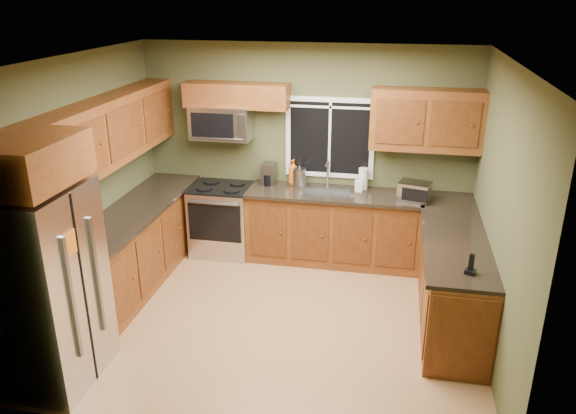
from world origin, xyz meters
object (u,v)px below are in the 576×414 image
(soap_bottle_a, at_px, (293,172))
(soap_bottle_c, at_px, (301,179))
(range, at_px, (223,219))
(microwave, at_px, (222,122))
(soap_bottle_b, at_px, (359,184))
(toaster_oven, at_px, (415,191))
(kettle, at_px, (300,177))
(refrigerator, at_px, (46,288))
(cordless_phone, at_px, (471,268))
(coffee_maker, at_px, (269,174))
(paper_towel_roll, at_px, (363,179))

(soap_bottle_a, relative_size, soap_bottle_c, 1.98)
(range, height_order, soap_bottle_a, soap_bottle_a)
(range, xyz_separation_m, microwave, (-0.00, 0.14, 1.26))
(range, distance_m, soap_bottle_b, 1.84)
(range, bearing_deg, toaster_oven, -1.91)
(kettle, distance_m, soap_bottle_b, 0.75)
(range, bearing_deg, refrigerator, -103.97)
(cordless_phone, bearing_deg, refrigerator, -165.94)
(refrigerator, distance_m, coffee_maker, 3.21)
(cordless_phone, bearing_deg, coffee_maker, 138.39)
(coffee_maker, bearing_deg, range, -164.01)
(microwave, xyz_separation_m, toaster_oven, (2.43, -0.22, -0.68))
(microwave, bearing_deg, paper_towel_roll, 2.37)
(paper_towel_roll, bearing_deg, soap_bottle_c, -178.73)
(toaster_oven, xyz_separation_m, kettle, (-1.43, 0.22, 0.02))
(kettle, bearing_deg, soap_bottle_b, -2.31)
(coffee_maker, xyz_separation_m, kettle, (0.41, -0.03, 0.01))
(soap_bottle_a, height_order, soap_bottle_b, soap_bottle_a)
(coffee_maker, bearing_deg, microwave, -176.73)
(refrigerator, distance_m, paper_towel_roll, 3.88)
(microwave, bearing_deg, toaster_oven, -5.11)
(kettle, bearing_deg, soap_bottle_a, 138.20)
(soap_bottle_a, xyz_separation_m, soap_bottle_b, (0.85, -0.12, -0.06))
(refrigerator, xyz_separation_m, kettle, (1.69, 2.91, 0.18))
(paper_towel_roll, height_order, soap_bottle_b, paper_towel_roll)
(coffee_maker, relative_size, soap_bottle_c, 1.68)
(soap_bottle_c, bearing_deg, paper_towel_roll, 1.27)
(paper_towel_roll, distance_m, soap_bottle_b, 0.12)
(range, relative_size, cordless_phone, 4.89)
(toaster_oven, height_order, soap_bottle_a, soap_bottle_a)
(refrigerator, height_order, cordless_phone, refrigerator)
(paper_towel_roll, bearing_deg, toaster_oven, -24.85)
(soap_bottle_b, distance_m, soap_bottle_c, 0.75)
(coffee_maker, relative_size, cordless_phone, 1.44)
(range, distance_m, microwave, 1.27)
(paper_towel_roll, xyz_separation_m, cordless_phone, (1.10, -2.08, -0.08))
(soap_bottle_a, bearing_deg, soap_bottle_c, -20.00)
(toaster_oven, bearing_deg, soap_bottle_b, 164.17)
(microwave, distance_m, toaster_oven, 2.53)
(microwave, height_order, cordless_phone, microwave)
(kettle, bearing_deg, range, -171.97)
(kettle, xyz_separation_m, soap_bottle_a, (-0.10, 0.09, 0.03))
(range, xyz_separation_m, soap_bottle_c, (1.00, 0.19, 0.55))
(range, bearing_deg, soap_bottle_b, 3.62)
(soap_bottle_c, bearing_deg, soap_bottle_a, 160.00)
(kettle, bearing_deg, paper_towel_roll, 4.98)
(soap_bottle_c, bearing_deg, microwave, -176.77)
(microwave, distance_m, coffee_maker, 0.89)
(toaster_oven, distance_m, paper_towel_roll, 0.69)
(refrigerator, relative_size, soap_bottle_b, 8.86)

